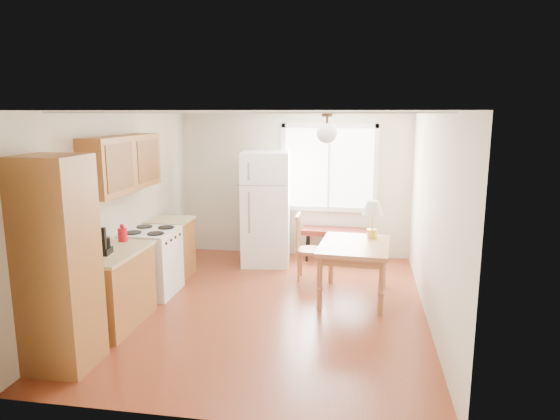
% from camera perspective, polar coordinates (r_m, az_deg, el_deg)
% --- Properties ---
extents(room_shell, '(4.60, 5.60, 2.62)m').
position_cam_1_polar(room_shell, '(6.28, -1.44, -0.25)').
color(room_shell, '#5A2212').
rests_on(room_shell, ground).
extents(kitchen_run, '(0.65, 3.40, 2.20)m').
position_cam_1_polar(kitchen_run, '(6.34, -18.00, -4.49)').
color(kitchen_run, brown).
rests_on(kitchen_run, ground).
extents(window_unit, '(1.64, 0.05, 1.51)m').
position_cam_1_polar(window_unit, '(8.59, 5.61, 4.80)').
color(window_unit, white).
rests_on(window_unit, room_shell).
extents(pendant_light, '(0.26, 0.26, 0.40)m').
position_cam_1_polar(pendant_light, '(6.46, 5.38, 8.85)').
color(pendant_light, '#302215').
rests_on(pendant_light, room_shell).
extents(refrigerator, '(0.85, 0.85, 1.86)m').
position_cam_1_polar(refrigerator, '(8.21, -1.63, 0.18)').
color(refrigerator, white).
rests_on(refrigerator, ground).
extents(bench, '(1.19, 0.49, 0.54)m').
position_cam_1_polar(bench, '(8.51, 6.51, -2.60)').
color(bench, '#591B15').
rests_on(bench, ground).
extents(dining_table, '(0.99, 1.27, 0.76)m').
position_cam_1_polar(dining_table, '(6.79, 8.51, -4.67)').
color(dining_table, '#985F3A').
rests_on(dining_table, ground).
extents(chair, '(0.43, 0.43, 0.98)m').
position_cam_1_polar(chair, '(7.52, 2.72, -3.74)').
color(chair, '#985F3A').
rests_on(chair, ground).
extents(table_lamp, '(0.30, 0.30, 0.52)m').
position_cam_1_polar(table_lamp, '(7.04, 10.57, -0.12)').
color(table_lamp, gold).
rests_on(table_lamp, dining_table).
extents(coffee_maker, '(0.19, 0.23, 0.33)m').
position_cam_1_polar(coffee_maker, '(5.99, -19.70, -3.70)').
color(coffee_maker, black).
rests_on(coffee_maker, kitchen_run).
extents(kettle, '(0.12, 0.12, 0.22)m').
position_cam_1_polar(kettle, '(6.53, -17.56, -2.66)').
color(kettle, red).
rests_on(kettle, kitchen_run).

